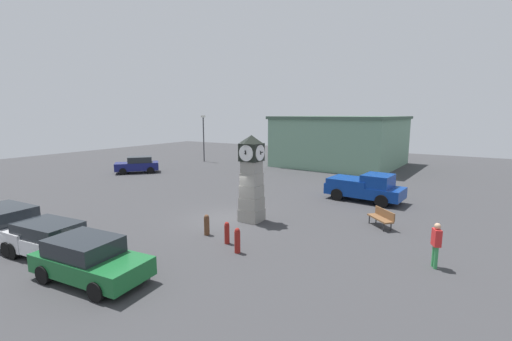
{
  "coord_description": "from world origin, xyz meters",
  "views": [
    {
      "loc": [
        10.76,
        -14.38,
        5.67
      ],
      "look_at": [
        0.5,
        2.22,
        2.44
      ],
      "focal_mm": 24.0,
      "sensor_mm": 36.0,
      "label": 1
    }
  ],
  "objects_px": {
    "bollard_mid_row": "(227,233)",
    "bollard_far_row": "(207,225)",
    "car_far_lot": "(138,165)",
    "pickup_truck": "(365,187)",
    "bollard_near_tower": "(237,240)",
    "car_by_building": "(89,259)",
    "clock_tower": "(252,179)",
    "car_navy_sedan": "(9,225)",
    "car_near_tower": "(53,240)",
    "pedestrian_near_bench": "(436,242)",
    "bench": "(382,217)",
    "street_lamp_near_road": "(204,135)"
  },
  "relations": [
    {
      "from": "bollard_mid_row",
      "to": "car_navy_sedan",
      "type": "bearing_deg",
      "value": -148.44
    },
    {
      "from": "bollard_mid_row",
      "to": "bollard_far_row",
      "type": "bearing_deg",
      "value": 165.25
    },
    {
      "from": "bollard_near_tower",
      "to": "pedestrian_near_bench",
      "type": "bearing_deg",
      "value": 21.12
    },
    {
      "from": "bollard_far_row",
      "to": "car_near_tower",
      "type": "relative_size",
      "value": 0.21
    },
    {
      "from": "bollard_mid_row",
      "to": "car_by_building",
      "type": "xyz_separation_m",
      "value": [
        -2.02,
        -5.18,
        0.25
      ]
    },
    {
      "from": "bollard_mid_row",
      "to": "pickup_truck",
      "type": "xyz_separation_m",
      "value": [
        3.22,
        10.87,
        0.43
      ]
    },
    {
      "from": "pickup_truck",
      "to": "bench",
      "type": "relative_size",
      "value": 3.33
    },
    {
      "from": "bollard_near_tower",
      "to": "bollard_mid_row",
      "type": "distance_m",
      "value": 1.14
    },
    {
      "from": "clock_tower",
      "to": "bollard_near_tower",
      "type": "height_order",
      "value": "clock_tower"
    },
    {
      "from": "car_by_building",
      "to": "car_navy_sedan",
      "type": "bearing_deg",
      "value": 178.55
    },
    {
      "from": "bollard_far_row",
      "to": "car_navy_sedan",
      "type": "bearing_deg",
      "value": -141.09
    },
    {
      "from": "car_navy_sedan",
      "to": "car_near_tower",
      "type": "bearing_deg",
      "value": 4.29
    },
    {
      "from": "bollard_mid_row",
      "to": "clock_tower",
      "type": "bearing_deg",
      "value": 103.98
    },
    {
      "from": "bollard_near_tower",
      "to": "car_by_building",
      "type": "distance_m",
      "value": 5.48
    },
    {
      "from": "bollard_near_tower",
      "to": "car_far_lot",
      "type": "distance_m",
      "value": 22.3
    },
    {
      "from": "car_far_lot",
      "to": "pickup_truck",
      "type": "height_order",
      "value": "pickup_truck"
    },
    {
      "from": "clock_tower",
      "to": "pickup_truck",
      "type": "relative_size",
      "value": 0.92
    },
    {
      "from": "car_near_tower",
      "to": "pickup_truck",
      "type": "xyz_separation_m",
      "value": [
        8.27,
        15.66,
        0.21
      ]
    },
    {
      "from": "clock_tower",
      "to": "bench",
      "type": "xyz_separation_m",
      "value": [
        6.16,
        2.59,
        -1.75
      ]
    },
    {
      "from": "bollard_far_row",
      "to": "street_lamp_near_road",
      "type": "bearing_deg",
      "value": 130.5
    },
    {
      "from": "bollard_near_tower",
      "to": "car_near_tower",
      "type": "relative_size",
      "value": 0.23
    },
    {
      "from": "bollard_far_row",
      "to": "bench",
      "type": "relative_size",
      "value": 0.66
    },
    {
      "from": "bollard_far_row",
      "to": "bollard_near_tower",
      "type": "bearing_deg",
      "value": -21.84
    },
    {
      "from": "bollard_near_tower",
      "to": "bollard_far_row",
      "type": "xyz_separation_m",
      "value": [
        -2.45,
        0.98,
        -0.03
      ]
    },
    {
      "from": "clock_tower",
      "to": "bench",
      "type": "relative_size",
      "value": 3.05
    },
    {
      "from": "car_far_lot",
      "to": "pedestrian_near_bench",
      "type": "xyz_separation_m",
      "value": [
        26.47,
        -8.24,
        0.19
      ]
    },
    {
      "from": "bollard_near_tower",
      "to": "car_navy_sedan",
      "type": "bearing_deg",
      "value": -154.15
    },
    {
      "from": "car_by_building",
      "to": "pedestrian_near_bench",
      "type": "xyz_separation_m",
      "value": [
        10.04,
        7.32,
        0.24
      ]
    },
    {
      "from": "car_by_building",
      "to": "car_near_tower",
      "type": "bearing_deg",
      "value": 172.66
    },
    {
      "from": "car_navy_sedan",
      "to": "car_by_building",
      "type": "distance_m",
      "value": 6.17
    },
    {
      "from": "bollard_mid_row",
      "to": "car_near_tower",
      "type": "distance_m",
      "value": 6.97
    },
    {
      "from": "pickup_truck",
      "to": "pedestrian_near_bench",
      "type": "height_order",
      "value": "pickup_truck"
    },
    {
      "from": "car_near_tower",
      "to": "car_far_lot",
      "type": "distance_m",
      "value": 20.23
    },
    {
      "from": "bollard_near_tower",
      "to": "bollard_far_row",
      "type": "height_order",
      "value": "bollard_near_tower"
    },
    {
      "from": "bollard_near_tower",
      "to": "car_far_lot",
      "type": "height_order",
      "value": "car_far_lot"
    },
    {
      "from": "bollard_mid_row",
      "to": "car_far_lot",
      "type": "height_order",
      "value": "car_far_lot"
    },
    {
      "from": "street_lamp_near_road",
      "to": "car_navy_sedan",
      "type": "bearing_deg",
      "value": -68.17
    },
    {
      "from": "car_near_tower",
      "to": "bench",
      "type": "relative_size",
      "value": 3.08
    },
    {
      "from": "clock_tower",
      "to": "bollard_near_tower",
      "type": "xyz_separation_m",
      "value": [
        1.8,
        -3.94,
        -1.74
      ]
    },
    {
      "from": "bollard_near_tower",
      "to": "pickup_truck",
      "type": "bearing_deg",
      "value": 78.9
    },
    {
      "from": "bollard_far_row",
      "to": "car_far_lot",
      "type": "height_order",
      "value": "car_far_lot"
    },
    {
      "from": "pedestrian_near_bench",
      "to": "bench",
      "type": "bearing_deg",
      "value": 125.32
    },
    {
      "from": "bollard_near_tower",
      "to": "street_lamp_near_road",
      "type": "relative_size",
      "value": 0.19
    },
    {
      "from": "bollard_far_row",
      "to": "car_far_lot",
      "type": "xyz_separation_m",
      "value": [
        -16.97,
        9.98,
        0.29
      ]
    },
    {
      "from": "car_by_building",
      "to": "bench",
      "type": "relative_size",
      "value": 2.84
    },
    {
      "from": "car_far_lot",
      "to": "clock_tower",
      "type": "bearing_deg",
      "value": -21.74
    },
    {
      "from": "pickup_truck",
      "to": "bollard_mid_row",
      "type": "bearing_deg",
      "value": -106.49
    },
    {
      "from": "bench",
      "to": "car_by_building",
      "type": "bearing_deg",
      "value": -123.45
    },
    {
      "from": "car_navy_sedan",
      "to": "pickup_truck",
      "type": "xyz_separation_m",
      "value": [
        11.4,
        15.89,
        0.1
      ]
    },
    {
      "from": "clock_tower",
      "to": "car_far_lot",
      "type": "height_order",
      "value": "clock_tower"
    }
  ]
}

